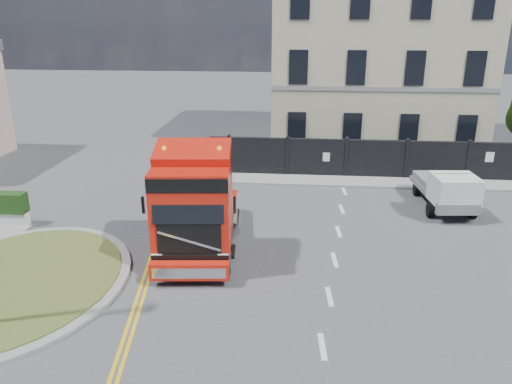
# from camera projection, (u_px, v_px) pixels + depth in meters

# --- Properties ---
(ground) EXTENTS (120.00, 120.00, 0.00)m
(ground) POSITION_uv_depth(u_px,v_px,m) (250.00, 251.00, 17.65)
(ground) COLOR #424244
(ground) RESTS_ON ground
(traffic_island) EXTENTS (6.80, 6.80, 0.17)m
(traffic_island) POSITION_uv_depth(u_px,v_px,m) (15.00, 283.00, 15.41)
(traffic_island) COLOR gray
(traffic_island) RESTS_ON ground
(hoarding_fence) EXTENTS (18.80, 0.25, 2.00)m
(hoarding_fence) POSITION_uv_depth(u_px,v_px,m) (397.00, 160.00, 25.21)
(hoarding_fence) COLOR black
(hoarding_fence) RESTS_ON ground
(georgian_building) EXTENTS (12.30, 10.30, 12.80)m
(georgian_building) POSITION_uv_depth(u_px,v_px,m) (374.00, 52.00, 30.71)
(georgian_building) COLOR beige
(georgian_building) RESTS_ON ground
(pavement_far) EXTENTS (20.00, 1.60, 0.12)m
(pavement_far) POSITION_uv_depth(u_px,v_px,m) (387.00, 183.00, 24.72)
(pavement_far) COLOR gray
(pavement_far) RESTS_ON ground
(truck) EXTENTS (3.02, 6.70, 3.89)m
(truck) POSITION_uv_depth(u_px,v_px,m) (196.00, 208.00, 16.84)
(truck) COLOR black
(truck) RESTS_ON ground
(flatbed_pickup) EXTENTS (2.11, 4.45, 1.79)m
(flatbed_pickup) POSITION_uv_depth(u_px,v_px,m) (450.00, 191.00, 20.78)
(flatbed_pickup) COLOR slate
(flatbed_pickup) RESTS_ON ground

